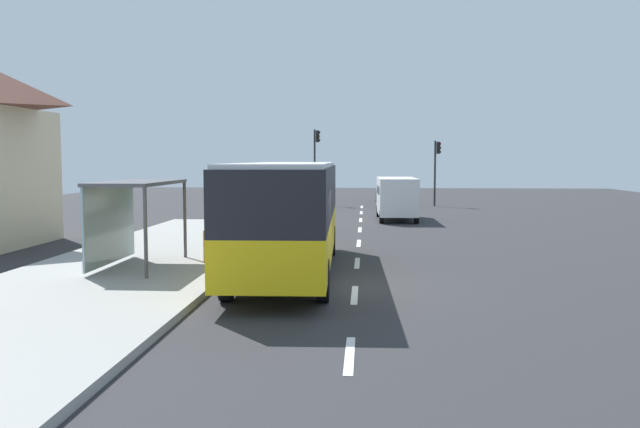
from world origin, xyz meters
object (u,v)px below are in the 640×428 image
recycling_bin_orange (212,246)px  traffic_light_far_side (316,155)px  sedan_far (391,196)px  bus_shelter (128,201)px  traffic_light_near_side (437,162)px  white_van (397,195)px  bus (288,211)px  sedan_near (388,191)px  recycling_bin_blue (217,243)px

recycling_bin_orange → traffic_light_far_side: bearing=87.8°
sedan_far → bus_shelter: size_ratio=1.12×
traffic_light_near_side → bus_shelter: traffic_light_near_side is taller
white_van → recycling_bin_orange: bearing=-111.3°
traffic_light_near_side → bus: bearing=-104.2°
sedan_near → bus_shelter: size_ratio=1.12×
white_van → sedan_near: 16.17m
sedan_far → bus_shelter: 28.64m
white_van → traffic_light_near_side: traffic_light_near_side is taller
sedan_far → recycling_bin_blue: 26.27m
white_van → bus_shelter: (-8.61, -17.48, 0.75)m
recycling_bin_orange → traffic_light_near_side: bearing=70.5°
sedan_far → bus_shelter: bus_shelter is taller
white_van → traffic_light_near_side: bearing=73.4°
bus → traffic_light_near_side: bearing=75.8°
bus → traffic_light_near_side: 29.42m
white_van → bus_shelter: bearing=-116.2°
white_van → sedan_far: size_ratio=1.17×
bus → traffic_light_near_side: (7.22, 28.50, 1.25)m
bus → traffic_light_far_side: size_ratio=2.02×
sedan_far → recycling_bin_blue: size_ratio=4.72×
bus → white_van: bearing=77.3°
white_van → bus_shelter: size_ratio=1.31×
sedan_far → traffic_light_near_side: (3.20, 1.29, 2.30)m
bus → white_van: (3.91, 17.43, -0.50)m
sedan_far → traffic_light_far_side: 6.45m
recycling_bin_blue → bus_shelter: bus_shelter is taller
white_van → traffic_light_far_side: 13.20m
sedan_far → traffic_light_near_side: size_ratio=0.97×
traffic_light_far_side → sedan_far: bearing=-21.2°
white_van → recycling_bin_orange: 17.60m
sedan_far → recycling_bin_blue: bearing=-104.3°
traffic_light_far_side → bus: bearing=-87.3°
white_van → recycling_bin_blue: white_van is taller
traffic_light_near_side → white_van: bearing=-106.6°
sedan_near → traffic_light_near_side: 6.44m
bus → sedan_near: bearing=83.2°
white_van → traffic_light_far_side: size_ratio=0.96×
recycling_bin_blue → sedan_far: bearing=75.7°
bus → traffic_light_far_side: traffic_light_far_side is taller
bus_shelter → recycling_bin_orange: bearing=26.5°
bus → bus_shelter: bus is taller
bus → recycling_bin_orange: 2.95m
bus → bus_shelter: (-4.70, -0.05, 0.25)m
sedan_near → sedan_far: size_ratio=1.00×
recycling_bin_blue → traffic_light_near_side: bearing=70.1°
sedan_near → white_van: bearing=-90.4°
traffic_light_far_side → bus_shelter: bearing=-96.4°
bus → traffic_light_far_side: bearing=92.7°
white_van → recycling_bin_orange: (-6.40, -16.38, -0.69)m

